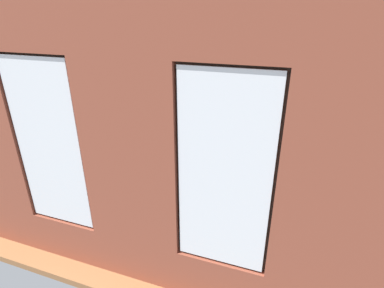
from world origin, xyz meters
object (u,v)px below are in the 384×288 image
at_px(candle_jar, 200,152).
at_px(potted_plant_by_left_couch, 315,153).
at_px(remote_silver, 203,157).
at_px(potted_plant_between_couches, 259,228).
at_px(papasan_chair, 189,125).
at_px(potted_plant_beside_window_right, 49,189).
at_px(potted_plant_corner_near_left, 342,135).
at_px(couch_left, 341,194).
at_px(media_console, 74,153).
at_px(potted_plant_corner_far_left, 377,265).
at_px(coffee_table, 200,157).
at_px(potted_plant_mid_room_small, 256,158).
at_px(cup_ceramic, 220,153).
at_px(tv_flatscreen, 69,126).
at_px(couch_by_window, 166,226).
at_px(potted_plant_foreground_right, 131,109).
at_px(table_plant_small, 178,148).
at_px(remote_gray, 193,151).

bearing_deg(candle_jar, potted_plant_by_left_couch, -155.06).
relative_size(remote_silver, potted_plant_between_couches, 0.12).
distance_m(candle_jar, remote_silver, 0.16).
relative_size(papasan_chair, potted_plant_by_left_couch, 1.82).
relative_size(potted_plant_beside_window_right, potted_plant_between_couches, 1.07).
bearing_deg(potted_plant_corner_near_left, potted_plant_by_left_couch, 46.38).
bearing_deg(papasan_chair, couch_left, 150.01).
relative_size(media_console, potted_plant_corner_far_left, 1.25).
bearing_deg(coffee_table, media_console, 10.26).
bearing_deg(potted_plant_mid_room_small, potted_plant_corner_near_left, -149.28).
relative_size(coffee_table, potted_plant_corner_far_left, 1.73).
relative_size(cup_ceramic, potted_plant_by_left_couch, 0.17).
distance_m(potted_plant_by_left_couch, potted_plant_corner_far_left, 3.40).
bearing_deg(potted_plant_beside_window_right, potted_plant_mid_room_small, -134.96).
relative_size(tv_flatscreen, potted_plant_between_couches, 0.69).
distance_m(couch_by_window, tv_flatscreen, 3.52).
height_order(candle_jar, potted_plant_between_couches, potted_plant_between_couches).
bearing_deg(potted_plant_foreground_right, cup_ceramic, 153.68).
bearing_deg(potted_plant_foreground_right, potted_plant_corner_near_left, -179.44).
relative_size(papasan_chair, potted_plant_beside_window_right, 0.69).
distance_m(table_plant_small, tv_flatscreen, 2.45).
bearing_deg(potted_plant_corner_far_left, couch_by_window, -2.18).
bearing_deg(remote_gray, potted_plant_beside_window_right, 102.44).
bearing_deg(couch_left, coffee_table, -100.02).
relative_size(potted_plant_corner_near_left, potted_plant_beside_window_right, 0.81).
xyz_separation_m(tv_flatscreen, potted_plant_mid_room_small, (-3.92, -1.10, -0.63)).
relative_size(tv_flatscreen, potted_plant_foreground_right, 0.75).
xyz_separation_m(remote_silver, tv_flatscreen, (2.94, 0.40, 0.44)).
height_order(cup_ceramic, potted_plant_between_couches, potted_plant_between_couches).
bearing_deg(potted_plant_mid_room_small, cup_ceramic, 33.80).
distance_m(potted_plant_mid_room_small, potted_plant_beside_window_right, 4.08).
relative_size(coffee_table, potted_plant_mid_room_small, 3.51).
height_order(table_plant_small, potted_plant_by_left_couch, table_plant_small).
xyz_separation_m(papasan_chair, potted_plant_corner_near_left, (-3.66, 0.00, 0.24)).
xyz_separation_m(table_plant_small, potted_plant_beside_window_right, (1.35, 2.18, 0.02)).
xyz_separation_m(media_console, potted_plant_beside_window_right, (-1.04, 1.77, 0.32)).
bearing_deg(media_console, potted_plant_corner_far_left, 162.65).
bearing_deg(coffee_table, candle_jar, 0.00).
bearing_deg(cup_ceramic, tv_flatscreen, 11.18).
xyz_separation_m(couch_left, potted_plant_corner_near_left, (-0.13, -2.03, 0.34)).
relative_size(media_console, potted_plant_foreground_right, 0.81).
bearing_deg(coffee_table, couch_by_window, 95.45).
distance_m(candle_jar, potted_plant_corner_near_left, 3.27).
distance_m(potted_plant_corner_near_left, potted_plant_by_left_couch, 0.82).
distance_m(cup_ceramic, papasan_chair, 1.94).
bearing_deg(couch_by_window, coffee_table, -84.55).
distance_m(candle_jar, potted_plant_by_left_couch, 2.54).
bearing_deg(potted_plant_beside_window_right, coffee_table, -127.96).
xyz_separation_m(media_console, potted_plant_corner_near_left, (-5.66, -2.14, 0.39)).
relative_size(couch_by_window, coffee_table, 1.18).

